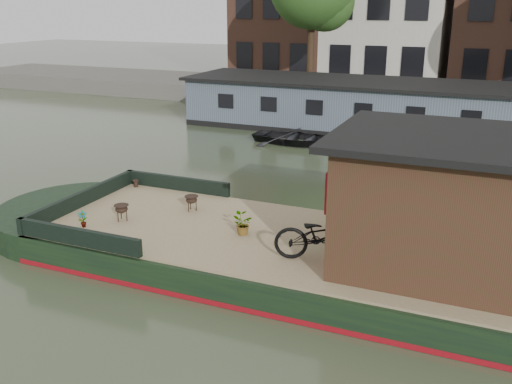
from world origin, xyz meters
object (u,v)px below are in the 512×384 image
at_px(cabin, 444,201).
at_px(brazier_front, 122,213).
at_px(brazier_rear, 192,203).
at_px(bicycle, 324,236).
at_px(potted_plant_a, 83,219).
at_px(dinghy, 296,134).

height_order(cabin, brazier_front, cabin).
bearing_deg(brazier_rear, bicycle, -20.89).
height_order(bicycle, potted_plant_a, bicycle).
bearing_deg(bicycle, dinghy, 4.85).
height_order(cabin, bicycle, cabin).
relative_size(brazier_front, brazier_rear, 1.02).
height_order(brazier_rear, dinghy, brazier_rear).
xyz_separation_m(potted_plant_a, brazier_rear, (1.64, 1.81, -0.01)).
bearing_deg(dinghy, cabin, -146.81).
bearing_deg(potted_plant_a, dinghy, 86.36).
bearing_deg(potted_plant_a, cabin, 8.82).
relative_size(bicycle, brazier_rear, 5.14).
relative_size(cabin, brazier_front, 10.85).
xyz_separation_m(cabin, potted_plant_a, (-7.19, -1.12, -1.04)).
relative_size(bicycle, potted_plant_a, 4.96).
bearing_deg(brazier_rear, dinghy, 95.20).
xyz_separation_m(potted_plant_a, dinghy, (0.74, 11.65, -0.48)).
bearing_deg(brazier_front, potted_plant_a, -129.43).
bearing_deg(dinghy, brazier_rear, -173.09).
relative_size(brazier_rear, dinghy, 0.11).
relative_size(bicycle, dinghy, 0.54).
height_order(brazier_front, brazier_rear, brazier_front).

